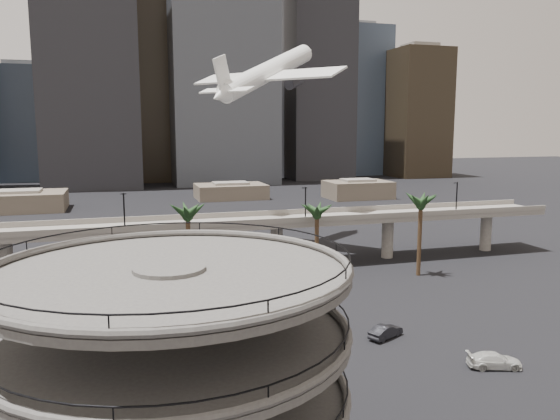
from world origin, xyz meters
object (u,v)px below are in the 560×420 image
object	(u,v)px
parking_ramp	(172,367)
overpass	(215,229)
airborne_jet	(268,72)
car_a	(253,363)
car_c	(494,360)
car_b	(385,331)

from	to	relation	value
parking_ramp	overpass	distance (m)	60.46
airborne_jet	car_a	size ratio (longest dim) A/B	7.23
parking_ramp	airborne_jet	distance (m)	84.76
parking_ramp	airborne_jet	world-z (taller)	airborne_jet
airborne_jet	car_c	size ratio (longest dim) A/B	5.49
airborne_jet	car_a	bearing A→B (deg)	-148.00
car_a	car_c	size ratio (longest dim) A/B	0.76
overpass	car_a	size ratio (longest dim) A/B	31.18
parking_ramp	overpass	size ratio (longest dim) A/B	0.17
parking_ramp	car_c	distance (m)	36.94
car_b	car_c	xyz separation A→B (m)	(6.97, -10.53, 0.01)
car_a	overpass	bearing A→B (deg)	-14.20
car_b	car_c	bearing A→B (deg)	-172.35
car_b	car_c	distance (m)	12.63
overpass	car_a	world-z (taller)	overpass
airborne_jet	car_b	bearing A→B (deg)	-131.52
parking_ramp	car_a	xyz separation A→B (m)	(9.70, 18.71, -9.13)
parking_ramp	car_b	bearing A→B (deg)	40.24
airborne_jet	car_b	distance (m)	63.73
car_a	parking_ramp	bearing A→B (deg)	143.09
car_c	parking_ramp	bearing A→B (deg)	127.31
parking_ramp	airborne_jet	bearing A→B (deg)	70.29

